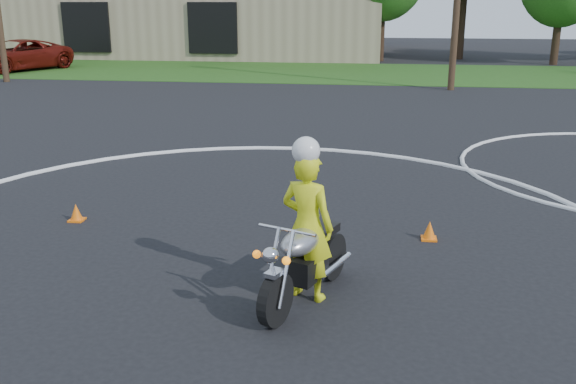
# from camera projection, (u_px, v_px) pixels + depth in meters

# --- Properties ---
(ground) EXTENTS (120.00, 120.00, 0.00)m
(ground) POSITION_uv_depth(u_px,v_px,m) (197.00, 317.00, 7.60)
(ground) COLOR black
(ground) RESTS_ON ground
(grass_strip) EXTENTS (120.00, 10.00, 0.02)m
(grass_strip) POSITION_uv_depth(u_px,v_px,m) (340.00, 72.00, 33.21)
(grass_strip) COLOR #1E4714
(grass_strip) RESTS_ON ground
(course_markings) EXTENTS (19.05, 19.05, 0.12)m
(course_markings) POSITION_uv_depth(u_px,v_px,m) (382.00, 210.00, 11.44)
(course_markings) COLOR silver
(course_markings) RESTS_ON ground
(primary_motorcycle) EXTENTS (1.05, 2.02, 1.12)m
(primary_motorcycle) POSITION_uv_depth(u_px,v_px,m) (305.00, 261.00, 7.85)
(primary_motorcycle) COLOR black
(primary_motorcycle) RESTS_ON ground
(rider_primary_grp) EXTENTS (0.80, 0.67, 2.07)m
(rider_primary_grp) POSITION_uv_depth(u_px,v_px,m) (307.00, 222.00, 7.84)
(rider_primary_grp) COLOR yellow
(rider_primary_grp) RESTS_ON ground
(pickup_grp) EXTENTS (4.83, 6.37, 1.61)m
(pickup_grp) POSITION_uv_depth(u_px,v_px,m) (17.00, 55.00, 33.94)
(pickup_grp) COLOR #5B100A
(pickup_grp) RESTS_ON ground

